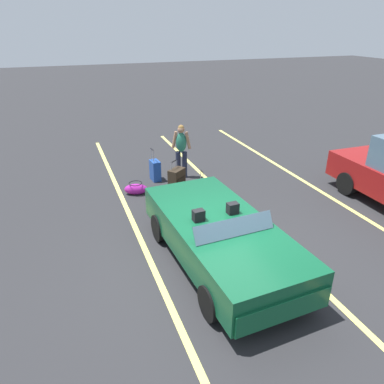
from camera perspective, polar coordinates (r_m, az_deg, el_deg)
ground_plane at (r=7.40m, az=4.30°, el=-11.00°), size 80.00×80.00×0.00m
lot_line_near at (r=7.05m, az=-5.53°, el=-13.14°), size 18.00×0.12×0.01m
lot_line_mid at (r=8.00m, az=13.65°, el=-8.63°), size 18.00×0.12×0.01m
lot_line_far at (r=9.64m, az=27.23°, el=-4.76°), size 18.00×0.12×0.01m
convertible_car at (r=6.91m, az=5.25°, el=-7.98°), size 4.22×2.00×1.24m
suitcase_large_black at (r=10.01m, az=-2.40°, el=1.65°), size 0.52×0.55×0.97m
suitcase_medium_bright at (r=10.99m, az=-5.84°, el=3.41°), size 0.42×0.27×1.00m
suitcase_small_carryon at (r=9.63m, az=1.87°, el=-0.10°), size 0.35×0.24×0.88m
duffel_bag at (r=10.19m, az=-8.86°, el=0.49°), size 0.48×0.70×0.34m
traveler_person at (r=10.96m, az=-1.71°, el=6.91°), size 0.37×0.57×1.65m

